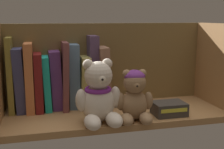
# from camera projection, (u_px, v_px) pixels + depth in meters

# --- Properties ---
(shelf_board) EXTENTS (0.69, 0.25, 0.02)m
(shelf_board) POSITION_uv_depth(u_px,v_px,m) (116.00, 115.00, 0.94)
(shelf_board) COLOR #9E7042
(shelf_board) RESTS_ON ground
(shelf_back_panel) EXTENTS (0.72, 0.01, 0.30)m
(shelf_back_panel) POSITION_uv_depth(u_px,v_px,m) (107.00, 66.00, 1.04)
(shelf_back_panel) COLOR brown
(shelf_back_panel) RESTS_ON ground
(shelf_side_panel_right) EXTENTS (0.02, 0.27, 0.30)m
(shelf_side_panel_right) POSITION_uv_depth(u_px,v_px,m) (216.00, 68.00, 1.00)
(shelf_side_panel_right) COLOR #9E7042
(shelf_side_panel_right) RESTS_ON ground
(book_0) EXTENTS (0.02, 0.12, 0.24)m
(book_0) POSITION_uv_depth(u_px,v_px,m) (11.00, 74.00, 0.94)
(book_0) COLOR olive
(book_0) RESTS_ON shelf_board
(book_1) EXTENTS (0.04, 0.13, 0.21)m
(book_1) POSITION_uv_depth(u_px,v_px,m) (20.00, 79.00, 0.95)
(book_1) COLOR #393B62
(book_1) RESTS_ON shelf_board
(book_2) EXTENTS (0.03, 0.15, 0.22)m
(book_2) POSITION_uv_depth(u_px,v_px,m) (30.00, 76.00, 0.95)
(book_2) COLOR #C46D3C
(book_2) RESTS_ON shelf_board
(book_3) EXTENTS (0.02, 0.14, 0.19)m
(book_3) POSITION_uv_depth(u_px,v_px,m) (39.00, 81.00, 0.96)
(book_3) COLOR maroon
(book_3) RESTS_ON shelf_board
(book_4) EXTENTS (0.03, 0.13, 0.18)m
(book_4) POSITION_uv_depth(u_px,v_px,m) (47.00, 82.00, 0.97)
(book_4) COLOR teal
(book_4) RESTS_ON shelf_board
(book_5) EXTENTS (0.04, 0.10, 0.19)m
(book_5) POSITION_uv_depth(u_px,v_px,m) (56.00, 79.00, 0.98)
(book_5) COLOR #542B67
(book_5) RESTS_ON shelf_board
(book_6) EXTENTS (0.03, 0.15, 0.22)m
(book_6) POSITION_uv_depth(u_px,v_px,m) (64.00, 75.00, 0.98)
(book_6) COLOR brown
(book_6) RESTS_ON shelf_board
(book_7) EXTENTS (0.03, 0.10, 0.21)m
(book_7) POSITION_uv_depth(u_px,v_px,m) (73.00, 75.00, 0.99)
(book_7) COLOR slate
(book_7) RESTS_ON shelf_board
(book_8) EXTENTS (0.04, 0.14, 0.17)m
(book_8) POSITION_uv_depth(u_px,v_px,m) (83.00, 81.00, 1.00)
(book_8) COLOR #A3954A
(book_8) RESTS_ON shelf_board
(book_9) EXTENTS (0.03, 0.10, 0.24)m
(book_9) POSITION_uv_depth(u_px,v_px,m) (93.00, 71.00, 1.00)
(book_9) COLOR #503A5B
(book_9) RESTS_ON shelf_board
(book_10) EXTENTS (0.04, 0.13, 0.20)m
(book_10) POSITION_uv_depth(u_px,v_px,m) (102.00, 76.00, 1.01)
(book_10) COLOR #956950
(book_10) RESTS_ON shelf_board
(teddy_bear_larger) EXTENTS (0.14, 0.14, 0.18)m
(teddy_bear_larger) POSITION_uv_depth(u_px,v_px,m) (99.00, 96.00, 0.83)
(teddy_bear_larger) COLOR beige
(teddy_bear_larger) RESTS_ON shelf_board
(teddy_bear_smaller) EXTENTS (0.11, 0.12, 0.15)m
(teddy_bear_smaller) POSITION_uv_depth(u_px,v_px,m) (135.00, 97.00, 0.85)
(teddy_bear_smaller) COLOR #93704C
(teddy_bear_smaller) RESTS_ON shelf_board
(small_product_box) EXTENTS (0.10, 0.07, 0.04)m
(small_product_box) POSITION_uv_depth(u_px,v_px,m) (169.00, 109.00, 0.91)
(small_product_box) COLOR #38332D
(small_product_box) RESTS_ON shelf_board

